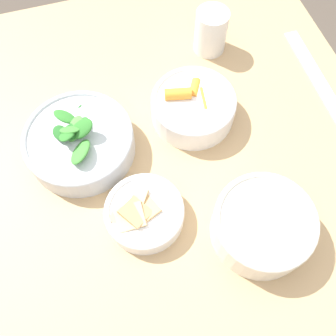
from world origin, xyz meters
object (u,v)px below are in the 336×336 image
bowl_carrots (193,106)px  bowl_beans_hotdog (262,226)px  bowl_cookies (144,213)px  bowl_greens (79,141)px  ruler (321,85)px  cup (211,31)px

bowl_carrots → bowl_beans_hotdog: bowl_beans_hotdog is taller
bowl_carrots → bowl_cookies: 0.22m
bowl_greens → ruler: bearing=90.5°
bowl_carrots → bowl_beans_hotdog: (0.25, 0.03, 0.00)m
bowl_beans_hotdog → bowl_cookies: bowl_beans_hotdog is taller
bowl_greens → bowl_beans_hotdog: bowl_greens is taller
bowl_cookies → cup: size_ratio=1.45×
bowl_beans_hotdog → bowl_cookies: size_ratio=1.22×
bowl_beans_hotdog → bowl_cookies: (-0.08, -0.17, -0.01)m
bowl_beans_hotdog → cup: bearing=171.8°
bowl_greens → bowl_cookies: bowl_greens is taller
ruler → cup: bearing=-131.7°
bowl_carrots → cup: (-0.15, 0.09, 0.02)m
bowl_carrots → bowl_cookies: bowl_carrots is taller
bowl_cookies → bowl_greens: bearing=-155.0°
bowl_beans_hotdog → bowl_cookies: 0.19m
bowl_greens → cup: cup is taller
bowl_carrots → cup: size_ratio=1.73×
bowl_carrots → bowl_greens: bowl_greens is taller
bowl_greens → cup: 0.35m
bowl_carrots → bowl_cookies: bearing=-39.5°
bowl_greens → ruler: (-0.00, 0.49, -0.03)m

